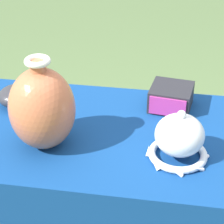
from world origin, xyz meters
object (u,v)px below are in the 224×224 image
Objects in this scene: vase_tall_bulbous at (42,108)px; bowl_shallow_charcoal at (17,96)px; mosaic_tile_box at (171,97)px; vase_dome_bell at (179,139)px.

bowl_shallow_charcoal is at bearing 127.34° from vase_tall_bulbous.
vase_tall_bulbous is 2.19× the size of bowl_shallow_charcoal.
bowl_shallow_charcoal is (-0.54, -0.07, -0.00)m from mosaic_tile_box.
vase_tall_bulbous reaches higher than vase_dome_bell.
vase_dome_bell reaches higher than mosaic_tile_box.
mosaic_tile_box is (0.37, 0.29, -0.09)m from vase_tall_bulbous.
vase_tall_bulbous is at bearing 179.99° from vase_dome_bell.
vase_dome_bell reaches higher than bowl_shallow_charcoal.
vase_dome_bell is 0.29m from mosaic_tile_box.
mosaic_tile_box is at bearing 37.67° from vase_tall_bulbous.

